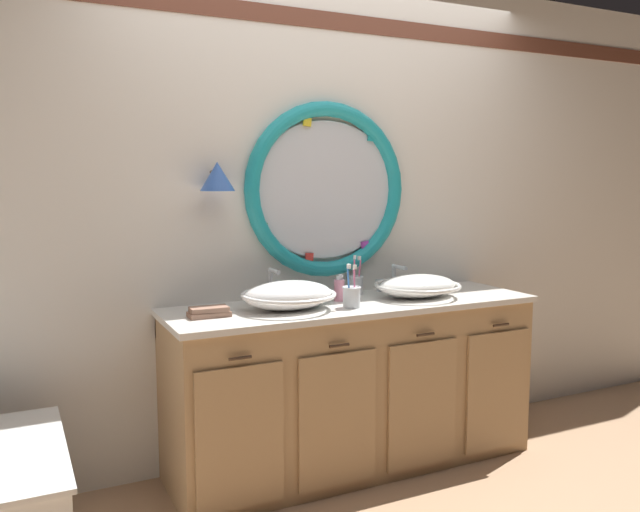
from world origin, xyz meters
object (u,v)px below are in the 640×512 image
(sink_basin_right, at_px, (417,286))
(folded_hand_towel, at_px, (209,312))
(sink_basin_left, at_px, (289,295))
(soap_dispenser, at_px, (339,289))
(toothbrush_holder_right, at_px, (356,284))
(toothbrush_holder_left, at_px, (352,296))

(sink_basin_right, relative_size, folded_hand_towel, 2.46)
(sink_basin_left, xyz_separation_m, soap_dispenser, (0.32, 0.09, -0.01))
(sink_basin_right, distance_m, folded_hand_towel, 1.14)
(sink_basin_right, bearing_deg, toothbrush_holder_right, 140.87)
(toothbrush_holder_left, height_order, folded_hand_towel, toothbrush_holder_left)
(soap_dispenser, bearing_deg, toothbrush_holder_right, 35.94)
(toothbrush_holder_right, xyz_separation_m, folded_hand_towel, (-0.89, -0.20, -0.04))
(toothbrush_holder_left, xyz_separation_m, soap_dispenser, (0.03, 0.18, 0.00))
(toothbrush_holder_right, relative_size, folded_hand_towel, 1.16)
(toothbrush_holder_right, bearing_deg, folded_hand_towel, -167.01)
(toothbrush_holder_right, xyz_separation_m, soap_dispenser, (-0.17, -0.12, 0.00))
(sink_basin_left, relative_size, sink_basin_right, 1.01)
(toothbrush_holder_left, bearing_deg, sink_basin_right, 11.96)
(sink_basin_right, relative_size, toothbrush_holder_left, 2.11)
(sink_basin_left, height_order, sink_basin_right, sink_basin_left)
(sink_basin_right, distance_m, toothbrush_holder_left, 0.46)
(toothbrush_holder_right, height_order, soap_dispenser, toothbrush_holder_right)
(sink_basin_left, height_order, soap_dispenser, soap_dispenser)
(toothbrush_holder_right, distance_m, folded_hand_towel, 0.91)
(sink_basin_left, xyz_separation_m, toothbrush_holder_right, (0.49, 0.21, -0.01))
(toothbrush_holder_left, height_order, soap_dispenser, toothbrush_holder_left)
(folded_hand_towel, bearing_deg, toothbrush_holder_left, -8.30)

